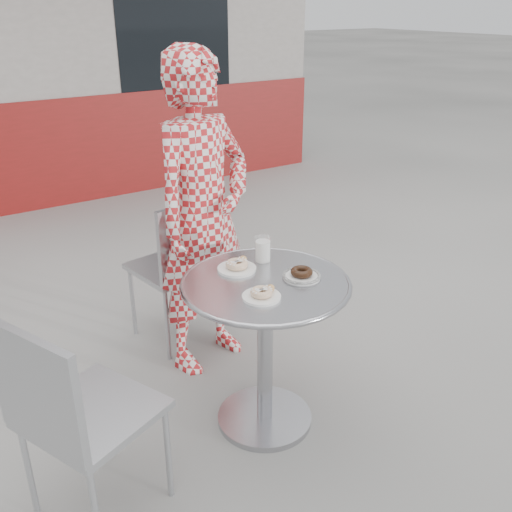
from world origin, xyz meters
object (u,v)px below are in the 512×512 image
plate_far (237,266)px  chair_far (176,295)px  chair_left (96,453)px  plate_near (262,294)px  milk_cup (263,250)px  seated_person (203,217)px  bistro_table (265,318)px  plate_checker (302,275)px

plate_far → chair_far: bearing=87.3°
chair_left → plate_near: bearing=-115.9°
milk_cup → chair_left: bearing=-164.7°
seated_person → plate_near: 0.75m
bistro_table → seated_person: seated_person is taller
bistro_table → chair_left: bearing=-174.9°
plate_checker → milk_cup: bearing=100.3°
chair_left → seated_person: (0.86, 0.70, 0.55)m
chair_left → plate_checker: size_ratio=5.39×
chair_far → chair_left: 1.26m
seated_person → milk_cup: seated_person is taller
chair_far → plate_far: chair_far is taller
chair_far → seated_person: 0.62m
chair_left → seated_person: bearing=-73.9°
chair_far → seated_person: size_ratio=0.53×
bistro_table → chair_left: 0.86m
seated_person → plate_checker: bearing=-98.2°
bistro_table → milk_cup: 0.31m
bistro_table → plate_checker: size_ratio=4.47×
milk_cup → bistro_table: bearing=-120.7°
bistro_table → plate_far: plate_far is taller
bistro_table → plate_far: bearing=103.8°
chair_far → milk_cup: 0.89m
chair_left → milk_cup: 1.08m
milk_cup → chair_far: bearing=98.9°
bistro_table → chair_far: 0.94m
bistro_table → seated_person: bearing=85.8°
plate_far → chair_left: bearing=-163.0°
chair_far → milk_cup: bearing=90.0°
bistro_table → plate_near: plate_near is taller
plate_far → milk_cup: (0.15, 0.02, 0.04)m
chair_far → plate_near: (-0.09, -1.01, 0.48)m
seated_person → plate_near: size_ratio=10.55×
plate_far → seated_person: bearing=79.5°
plate_near → plate_checker: plate_checker is taller
plate_near → chair_left: bearing=177.0°
chair_far → plate_checker: chair_far is taller
milk_cup → plate_checker: bearing=-79.7°
plate_near → bistro_table: bearing=49.9°
bistro_table → chair_far: size_ratio=0.84×
seated_person → plate_far: bearing=-117.3°
chair_left → plate_near: chair_left is taller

